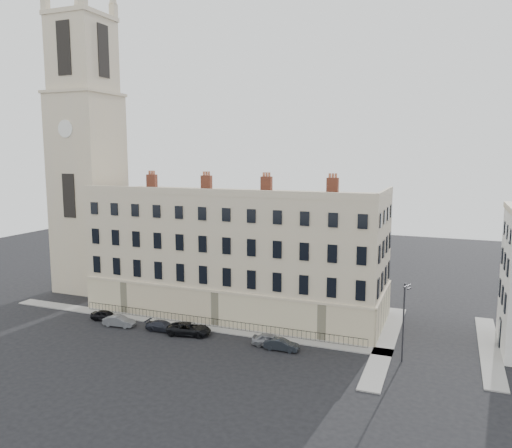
# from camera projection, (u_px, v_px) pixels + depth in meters

# --- Properties ---
(ground) EXTENTS (160.00, 160.00, 0.00)m
(ground) POSITION_uv_depth(u_px,v_px,m) (243.00, 352.00, 49.87)
(ground) COLOR black
(ground) RESTS_ON ground
(terrace) EXTENTS (36.22, 12.22, 17.00)m
(terrace) POSITION_uv_depth(u_px,v_px,m) (236.00, 253.00, 62.01)
(terrace) COLOR beige
(terrace) RESTS_ON ground
(church_tower) EXTENTS (8.00, 8.13, 44.00)m
(church_tower) POSITION_uv_depth(u_px,v_px,m) (87.00, 161.00, 71.04)
(church_tower) COLOR beige
(church_tower) RESTS_ON ground
(pavement_terrace) EXTENTS (48.00, 2.00, 0.12)m
(pavement_terrace) POSITION_uv_depth(u_px,v_px,m) (181.00, 324.00, 58.11)
(pavement_terrace) COLOR gray
(pavement_terrace) RESTS_ON ground
(pavement_east_return) EXTENTS (2.00, 24.00, 0.12)m
(pavement_east_return) POSITION_uv_depth(u_px,v_px,m) (386.00, 342.00, 52.51)
(pavement_east_return) COLOR gray
(pavement_east_return) RESTS_ON ground
(pavement_adjacent) EXTENTS (2.00, 20.00, 0.12)m
(pavement_adjacent) POSITION_uv_depth(u_px,v_px,m) (489.00, 348.00, 50.71)
(pavement_adjacent) COLOR gray
(pavement_adjacent) RESTS_ON ground
(railings) EXTENTS (35.00, 0.04, 0.96)m
(railings) POSITION_uv_depth(u_px,v_px,m) (213.00, 323.00, 56.95)
(railings) COLOR black
(railings) RESTS_ON ground
(car_a) EXTENTS (3.75, 1.77, 1.24)m
(car_a) POSITION_uv_depth(u_px,v_px,m) (106.00, 315.00, 59.29)
(car_a) COLOR black
(car_a) RESTS_ON ground
(car_b) EXTENTS (3.84, 1.64, 1.23)m
(car_b) POSITION_uv_depth(u_px,v_px,m) (119.00, 321.00, 57.30)
(car_b) COLOR slate
(car_b) RESTS_ON ground
(car_c) EXTENTS (4.02, 1.82, 1.14)m
(car_c) POSITION_uv_depth(u_px,v_px,m) (163.00, 326.00, 55.80)
(car_c) COLOR #21232C
(car_c) RESTS_ON ground
(car_d) EXTENTS (5.11, 3.01, 1.34)m
(car_d) POSITION_uv_depth(u_px,v_px,m) (189.00, 329.00, 54.60)
(car_d) COLOR black
(car_d) RESTS_ON ground
(car_e) EXTENTS (3.97, 1.90, 1.31)m
(car_e) POSITION_uv_depth(u_px,v_px,m) (270.00, 340.00, 51.36)
(car_e) COLOR gray
(car_e) RESTS_ON ground
(car_f) EXTENTS (3.58, 1.36, 1.17)m
(car_f) POSITION_uv_depth(u_px,v_px,m) (281.00, 345.00, 50.34)
(car_f) COLOR black
(car_f) RESTS_ON ground
(streetlamp) EXTENTS (0.72, 1.60, 7.73)m
(streetlamp) POSITION_uv_depth(u_px,v_px,m) (404.00, 319.00, 46.89)
(streetlamp) COLOR #313136
(streetlamp) RESTS_ON ground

